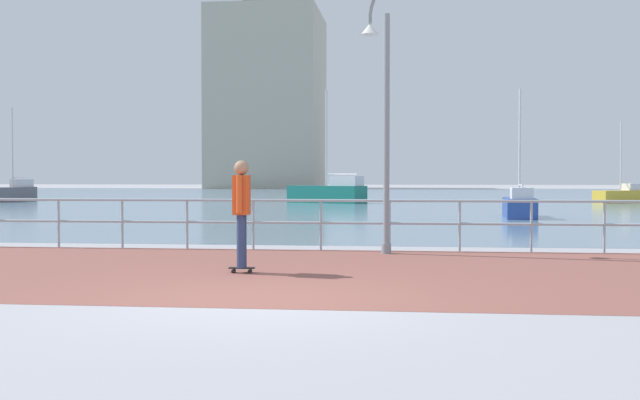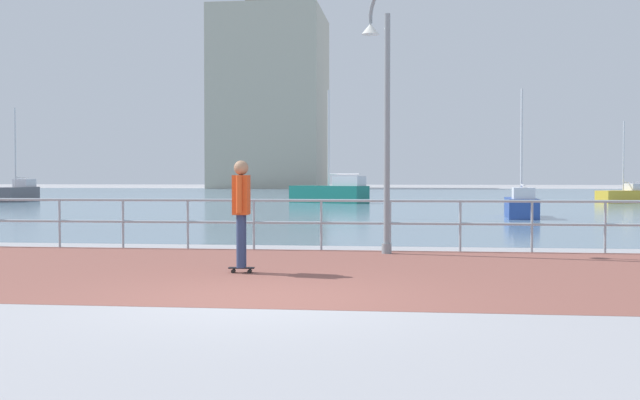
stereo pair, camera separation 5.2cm
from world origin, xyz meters
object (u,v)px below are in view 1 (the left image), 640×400
object	(u,v)px
lamppost	(381,105)
sailboat_red	(520,205)
sailboat_navy	(14,192)
sailboat_gray	(329,192)
sailboat_ivory	(622,195)
skateboarder	(242,205)

from	to	relation	value
lamppost	sailboat_red	world-z (taller)	lamppost
sailboat_red	sailboat_navy	distance (m)	32.86
sailboat_red	sailboat_gray	world-z (taller)	sailboat_gray
lamppost	sailboat_red	xyz separation A→B (m)	(4.59, 13.95, -2.45)
sailboat_red	sailboat_navy	size ratio (longest dim) A/B	0.82
sailboat_red	sailboat_ivory	xyz separation A→B (m)	(8.33, 17.90, 0.00)
sailboat_red	sailboat_ivory	distance (m)	19.74
skateboarder	sailboat_gray	xyz separation A→B (m)	(-2.01, 33.18, -0.43)
sailboat_gray	skateboarder	bearing A→B (deg)	-86.53
lamppost	skateboarder	bearing A→B (deg)	-120.33
sailboat_red	sailboat_navy	bearing A→B (deg)	149.63
lamppost	sailboat_navy	size ratio (longest dim) A/B	0.91
sailboat_ivory	lamppost	bearing A→B (deg)	-112.09
lamppost	skateboarder	xyz separation A→B (m)	(-2.04, -3.48, -1.85)
skateboarder	sailboat_ivory	size ratio (longest dim) A/B	0.37
skateboarder	sailboat_navy	size ratio (longest dim) A/B	0.30
lamppost	sailboat_navy	distance (m)	38.79
skateboarder	sailboat_gray	world-z (taller)	sailboat_gray
sailboat_gray	sailboat_ivory	xyz separation A→B (m)	(16.97, 2.15, -0.17)
sailboat_ivory	skateboarder	bearing A→B (deg)	-112.95
lamppost	sailboat_gray	distance (m)	30.06
sailboat_ivory	sailboat_gray	bearing A→B (deg)	-172.77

